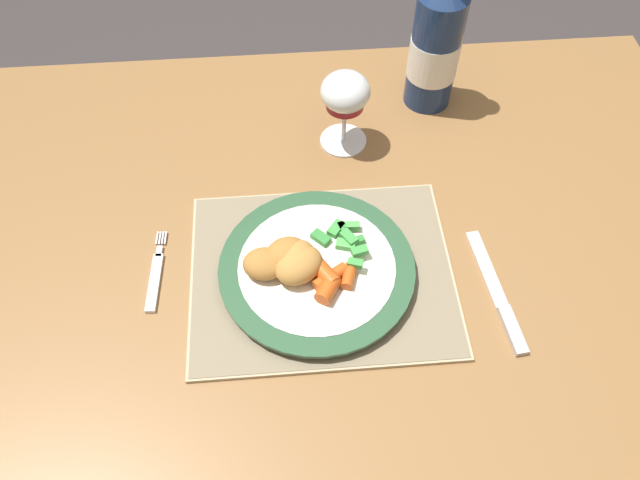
% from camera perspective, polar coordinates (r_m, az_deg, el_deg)
% --- Properties ---
extents(ground_plane, '(6.00, 6.00, 0.00)m').
position_cam_1_polar(ground_plane, '(1.55, -0.34, -16.41)').
color(ground_plane, '#383333').
extents(dining_table, '(1.27, 0.86, 0.74)m').
position_cam_1_polar(dining_table, '(0.97, -0.53, -3.51)').
color(dining_table, olive).
rests_on(dining_table, ground).
extents(placemat, '(0.36, 0.29, 0.01)m').
position_cam_1_polar(placemat, '(0.86, 0.16, -3.05)').
color(placemat, tan).
rests_on(placemat, dining_table).
extents(dinner_plate, '(0.27, 0.27, 0.02)m').
position_cam_1_polar(dinner_plate, '(0.84, -0.01, -2.69)').
color(dinner_plate, white).
rests_on(dinner_plate, placemat).
extents(breaded_croquettes, '(0.12, 0.09, 0.04)m').
position_cam_1_polar(breaded_croquettes, '(0.82, -2.86, -1.94)').
color(breaded_croquettes, '#A87033').
rests_on(breaded_croquettes, dinner_plate).
extents(green_beans_pile, '(0.08, 0.09, 0.02)m').
position_cam_1_polar(green_beans_pile, '(0.85, 2.23, 0.10)').
color(green_beans_pile, '#338438').
rests_on(green_beans_pile, dinner_plate).
extents(glazed_carrots, '(0.07, 0.07, 0.02)m').
position_cam_1_polar(glazed_carrots, '(0.81, 0.94, -3.57)').
color(glazed_carrots, '#CC5119').
rests_on(glazed_carrots, dinner_plate).
extents(fork, '(0.02, 0.13, 0.01)m').
position_cam_1_polar(fork, '(0.88, -14.81, -3.22)').
color(fork, silver).
rests_on(fork, dining_table).
extents(table_knife, '(0.04, 0.20, 0.01)m').
position_cam_1_polar(table_knife, '(0.87, 16.15, -5.35)').
color(table_knife, silver).
rests_on(table_knife, dining_table).
extents(wine_glass, '(0.08, 0.08, 0.13)m').
position_cam_1_polar(wine_glass, '(0.96, 2.32, 13.03)').
color(wine_glass, silver).
rests_on(wine_glass, dining_table).
extents(bottle, '(0.08, 0.08, 0.29)m').
position_cam_1_polar(bottle, '(1.04, 10.56, 17.32)').
color(bottle, navy).
rests_on(bottle, dining_table).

